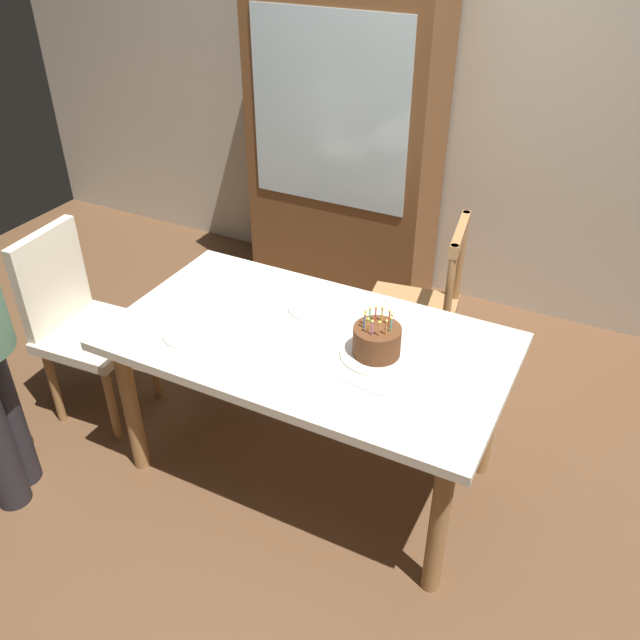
{
  "coord_description": "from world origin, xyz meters",
  "views": [
    {
      "loc": [
        1.05,
        -1.94,
        2.28
      ],
      "look_at": [
        0.05,
        0.0,
        0.83
      ],
      "focal_mm": 37.74,
      "sensor_mm": 36.0,
      "label": 1
    }
  ],
  "objects_px": {
    "plate_near_celebrant": "(190,333)",
    "chair_spindle_back": "(415,313)",
    "plate_far_side": "(314,308)",
    "china_cabinet": "(345,145)",
    "birthday_cake": "(377,343)",
    "dining_table": "(309,356)",
    "chair_upholstered": "(78,316)"
  },
  "relations": [
    {
      "from": "plate_near_celebrant",
      "to": "chair_spindle_back",
      "type": "height_order",
      "value": "chair_spindle_back"
    },
    {
      "from": "plate_far_side",
      "to": "china_cabinet",
      "type": "bearing_deg",
      "value": 110.31
    },
    {
      "from": "birthday_cake",
      "to": "chair_spindle_back",
      "type": "bearing_deg",
      "value": 97.24
    },
    {
      "from": "dining_table",
      "to": "plate_far_side",
      "type": "height_order",
      "value": "plate_far_side"
    },
    {
      "from": "birthday_cake",
      "to": "china_cabinet",
      "type": "bearing_deg",
      "value": 119.39
    },
    {
      "from": "plate_near_celebrant",
      "to": "china_cabinet",
      "type": "height_order",
      "value": "china_cabinet"
    },
    {
      "from": "chair_upholstered",
      "to": "birthday_cake",
      "type": "bearing_deg",
      "value": 4.45
    },
    {
      "from": "plate_far_side",
      "to": "china_cabinet",
      "type": "height_order",
      "value": "china_cabinet"
    },
    {
      "from": "plate_near_celebrant",
      "to": "dining_table",
      "type": "bearing_deg",
      "value": 24.31
    },
    {
      "from": "plate_near_celebrant",
      "to": "plate_far_side",
      "type": "relative_size",
      "value": 1.0
    },
    {
      "from": "plate_near_celebrant",
      "to": "chair_upholstered",
      "type": "distance_m",
      "value": 0.78
    },
    {
      "from": "dining_table",
      "to": "china_cabinet",
      "type": "distance_m",
      "value": 1.69
    },
    {
      "from": "plate_near_celebrant",
      "to": "chair_upholstered",
      "type": "relative_size",
      "value": 0.23
    },
    {
      "from": "chair_upholstered",
      "to": "china_cabinet",
      "type": "relative_size",
      "value": 0.5
    },
    {
      "from": "plate_far_side",
      "to": "chair_spindle_back",
      "type": "distance_m",
      "value": 0.69
    },
    {
      "from": "chair_upholstered",
      "to": "china_cabinet",
      "type": "height_order",
      "value": "china_cabinet"
    },
    {
      "from": "plate_near_celebrant",
      "to": "china_cabinet",
      "type": "xyz_separation_m",
      "value": [
        -0.14,
        1.76,
        0.22
      ]
    },
    {
      "from": "birthday_cake",
      "to": "plate_far_side",
      "type": "xyz_separation_m",
      "value": [
        -0.37,
        0.19,
        -0.05
      ]
    },
    {
      "from": "birthday_cake",
      "to": "chair_upholstered",
      "type": "height_order",
      "value": "chair_upholstered"
    },
    {
      "from": "dining_table",
      "to": "birthday_cake",
      "type": "bearing_deg",
      "value": 2.45
    },
    {
      "from": "plate_far_side",
      "to": "chair_upholstered",
      "type": "relative_size",
      "value": 0.23
    },
    {
      "from": "chair_spindle_back",
      "to": "chair_upholstered",
      "type": "distance_m",
      "value": 1.63
    },
    {
      "from": "dining_table",
      "to": "plate_near_celebrant",
      "type": "bearing_deg",
      "value": -155.69
    },
    {
      "from": "chair_spindle_back",
      "to": "dining_table",
      "type": "bearing_deg",
      "value": -104.06
    },
    {
      "from": "plate_near_celebrant",
      "to": "china_cabinet",
      "type": "distance_m",
      "value": 1.78
    },
    {
      "from": "dining_table",
      "to": "chair_spindle_back",
      "type": "distance_m",
      "value": 0.81
    },
    {
      "from": "dining_table",
      "to": "plate_near_celebrant",
      "type": "xyz_separation_m",
      "value": [
        -0.44,
        -0.2,
        0.1
      ]
    },
    {
      "from": "dining_table",
      "to": "china_cabinet",
      "type": "relative_size",
      "value": 0.84
    },
    {
      "from": "dining_table",
      "to": "plate_far_side",
      "type": "bearing_deg",
      "value": 111.92
    },
    {
      "from": "dining_table",
      "to": "birthday_cake",
      "type": "distance_m",
      "value": 0.32
    },
    {
      "from": "chair_spindle_back",
      "to": "chair_upholstered",
      "type": "height_order",
      "value": "same"
    },
    {
      "from": "dining_table",
      "to": "chair_upholstered",
      "type": "distance_m",
      "value": 1.2
    }
  ]
}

